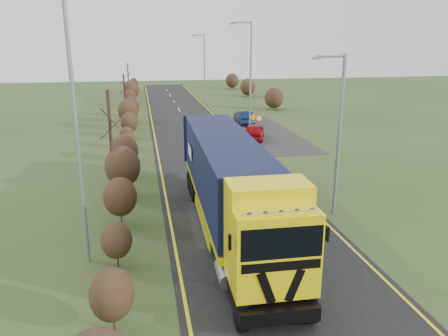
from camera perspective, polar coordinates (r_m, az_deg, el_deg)
name	(u,v)px	position (r m, az deg, el deg)	size (l,w,h in m)	color
ground	(244,217)	(22.12, 2.64, -6.37)	(160.00, 160.00, 0.00)	#31421C
road	(212,164)	(31.40, -1.59, 0.56)	(8.00, 120.00, 0.02)	black
layby	(262,133)	(42.28, 4.94, 4.61)	(6.00, 18.00, 0.02)	#302E2B
lane_markings	(213,165)	(31.10, -1.50, 0.44)	(7.52, 116.00, 0.01)	yellow
hedgerow	(125,153)	(28.60, -12.87, 1.91)	(2.24, 102.04, 6.05)	#301F15
lorry	(230,181)	(19.57, 0.74, -1.74)	(3.03, 15.60, 4.33)	black
car_red_hatchback	(254,131)	(39.20, 3.93, 4.78)	(1.72, 4.28, 1.46)	maroon
car_blue_sedan	(244,117)	(46.86, 2.61, 6.63)	(1.43, 4.11, 1.35)	#091536
streetlight_near	(338,130)	(22.06, 14.65, 4.89)	(1.70, 0.18, 7.96)	gray
streetlight_mid	(249,72)	(41.74, 3.30, 12.40)	(2.18, 0.21, 10.29)	gray
streetlight_far	(204,65)	(64.91, -2.66, 13.35)	(2.01, 0.19, 9.47)	gray
left_pole	(77,136)	(17.03, -18.67, 3.97)	(0.16, 0.16, 10.26)	gray
speed_sign	(259,122)	(38.75, 4.57, 5.96)	(0.64, 0.10, 2.30)	gray
warning_board	(253,121)	(42.55, 3.81, 6.14)	(0.67, 0.11, 1.75)	gray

